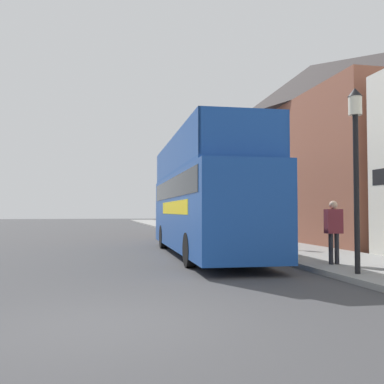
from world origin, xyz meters
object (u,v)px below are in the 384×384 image
tour_bus (203,204)px  lamp_post_second (233,170)px  parked_car_ahead_of_bus (180,229)px  pedestrian_third (334,226)px  lamp_post_nearest (356,144)px

tour_bus → lamp_post_second: 4.11m
parked_car_ahead_of_bus → lamp_post_second: size_ratio=0.93×
tour_bus → pedestrian_third: bearing=-57.9°
lamp_post_nearest → parked_car_ahead_of_bus: bearing=96.3°
tour_bus → lamp_post_nearest: bearing=-69.1°
parked_car_ahead_of_bus → lamp_post_second: 6.02m
lamp_post_nearest → lamp_post_second: 9.64m
lamp_post_second → tour_bus: bearing=-124.7°
pedestrian_third → lamp_post_second: size_ratio=0.37×
parked_car_ahead_of_bus → lamp_post_second: lamp_post_second is taller
parked_car_ahead_of_bus → lamp_post_second: (1.53, -5.10, 2.82)m
pedestrian_third → lamp_post_nearest: size_ratio=0.40×
pedestrian_third → lamp_post_second: (-0.54, 7.75, 2.27)m
tour_bus → lamp_post_nearest: size_ratio=2.55×
pedestrian_third → lamp_post_nearest: 2.81m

